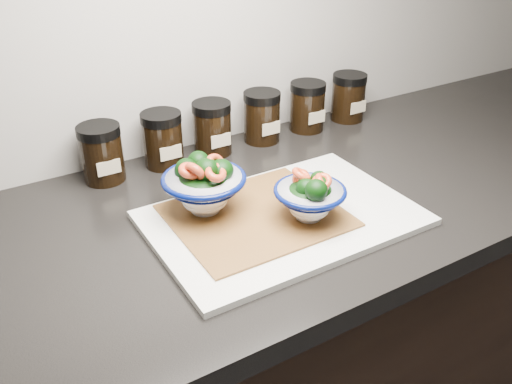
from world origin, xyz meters
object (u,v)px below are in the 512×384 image
cutting_board (283,218)px  spice_jar_a (102,153)px  bowl_left (204,185)px  spice_jar_c (212,128)px  spice_jar_d (262,117)px  spice_jar_b (163,139)px  spice_jar_e (307,106)px  spice_jar_f (348,97)px  bowl_right (310,197)px

cutting_board → spice_jar_a: bearing=125.1°
cutting_board → spice_jar_a: size_ratio=3.98×
bowl_left → spice_jar_c: (0.13, 0.23, -0.01)m
bowl_left → spice_jar_d: size_ratio=1.28×
spice_jar_b → spice_jar_c: size_ratio=1.00×
spice_jar_e → spice_jar_f: bearing=0.0°
bowl_left → spice_jar_d: 0.34m
bowl_right → spice_jar_e: 0.42m
cutting_board → spice_jar_b: (-0.09, 0.31, 0.05)m
bowl_right → spice_jar_d: bearing=71.2°
spice_jar_b → spice_jar_e: 0.36m
spice_jar_a → spice_jar_f: size_ratio=1.00×
spice_jar_c → spice_jar_e: size_ratio=1.00×
spice_jar_b → bowl_right: bearing=-70.7°
bowl_left → spice_jar_c: 0.26m
spice_jar_d → spice_jar_e: same height
spice_jar_b → spice_jar_d: size_ratio=1.00×
spice_jar_e → spice_jar_f: (0.12, 0.00, 0.00)m
cutting_board → spice_jar_d: (0.15, 0.31, 0.05)m
spice_jar_a → spice_jar_f: same height
cutting_board → spice_jar_a: (-0.21, 0.31, 0.05)m
spice_jar_a → bowl_right: bearing=-54.3°
spice_jar_f → spice_jar_c: bearing=180.0°
bowl_left → bowl_right: 0.18m
spice_jar_a → spice_jar_b: size_ratio=1.00×
spice_jar_d → spice_jar_e: (0.12, 0.00, 0.00)m
cutting_board → spice_jar_d: spice_jar_d is taller
bowl_left → spice_jar_d: bowl_left is taller
bowl_left → spice_jar_f: bowl_left is taller
bowl_left → spice_jar_e: size_ratio=1.28×
spice_jar_a → spice_jar_c: 0.24m
spice_jar_a → spice_jar_f: (0.61, 0.00, 0.00)m
bowl_left → spice_jar_d: (0.25, 0.23, -0.01)m
cutting_board → spice_jar_e: (0.27, 0.31, 0.05)m
bowl_left → spice_jar_e: (0.38, 0.23, -0.01)m
spice_jar_b → spice_jar_d: bearing=0.0°
bowl_right → spice_jar_e: (0.24, 0.34, 0.00)m
cutting_board → spice_jar_c: size_ratio=3.98×
spice_jar_d → spice_jar_f: bearing=0.0°
bowl_right → spice_jar_b: size_ratio=1.08×
bowl_left → bowl_right: bearing=-39.7°
cutting_board → spice_jar_f: spice_jar_f is taller
spice_jar_e → bowl_right: bearing=-125.1°
spice_jar_d → spice_jar_e: size_ratio=1.00×
bowl_right → spice_jar_c: size_ratio=1.08×
cutting_board → bowl_left: size_ratio=3.11×
bowl_left → spice_jar_f: size_ratio=1.28×
spice_jar_b → spice_jar_e: bearing=0.0°
spice_jar_d → spice_jar_c: bearing=180.0°
cutting_board → bowl_left: 0.15m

